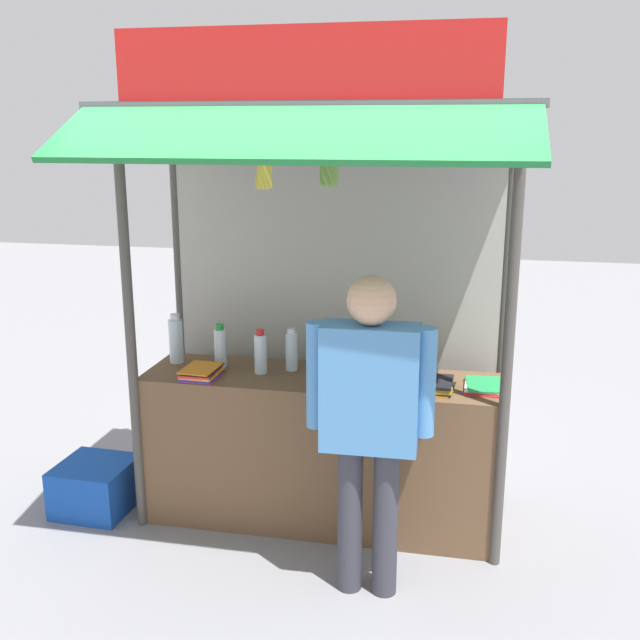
{
  "coord_description": "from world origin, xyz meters",
  "views": [
    {
      "loc": [
        0.85,
        -4.12,
        2.37
      ],
      "look_at": [
        0.0,
        0.0,
        1.28
      ],
      "focal_mm": 41.72,
      "sensor_mm": 36.0,
      "label": 1
    }
  ],
  "objects": [
    {
      "name": "vendor_person",
      "position": [
        0.39,
        -0.68,
        1.02
      ],
      "size": [
        0.64,
        0.24,
        1.69
      ],
      "rotation": [
        0.0,
        0.0,
        3.16
      ],
      "color": "#383842",
      "rests_on": "ground"
    },
    {
      "name": "magazine_stack_left",
      "position": [
        0.67,
        -0.09,
        0.96
      ],
      "size": [
        0.25,
        0.28,
        0.06
      ],
      "color": "orange",
      "rests_on": "stall_counter"
    },
    {
      "name": "water_bottle_right",
      "position": [
        -0.65,
        0.08,
        1.06
      ],
      "size": [
        0.08,
        0.08,
        0.27
      ],
      "color": "silver",
      "rests_on": "stall_counter"
    },
    {
      "name": "plastic_crate",
      "position": [
        -1.42,
        -0.18,
        0.16
      ],
      "size": [
        0.46,
        0.46,
        0.31
      ],
      "primitive_type": "cube",
      "rotation": [
        0.0,
        0.0,
        -0.04
      ],
      "color": "#194CB2",
      "rests_on": "ground"
    },
    {
      "name": "banana_bunch_inner_right",
      "position": [
        0.13,
        -0.39,
        2.16
      ],
      "size": [
        0.11,
        0.11,
        0.29
      ],
      "color": "#332D23"
    },
    {
      "name": "magazine_stack_front_left",
      "position": [
        -0.69,
        -0.14,
        0.96
      ],
      "size": [
        0.22,
        0.28,
        0.05
      ],
      "color": "purple",
      "rests_on": "stall_counter"
    },
    {
      "name": "water_bottle_mid_right",
      "position": [
        0.02,
        0.18,
        1.04
      ],
      "size": [
        0.07,
        0.07,
        0.24
      ],
      "color": "silver",
      "rests_on": "stall_counter"
    },
    {
      "name": "stall_structure",
      "position": [
        0.0,
        0.15,
        1.71
      ],
      "size": [
        2.32,
        1.5,
        2.85
      ],
      "color": "#4C4742",
      "rests_on": "ground"
    },
    {
      "name": "water_bottle_mid_left",
      "position": [
        -0.94,
        0.09,
        1.08
      ],
      "size": [
        0.09,
        0.09,
        0.32
      ],
      "color": "silver",
      "rests_on": "stall_counter"
    },
    {
      "name": "water_bottle_back_right",
      "position": [
        -0.2,
        0.09,
        1.06
      ],
      "size": [
        0.07,
        0.07,
        0.26
      ],
      "color": "silver",
      "rests_on": "stall_counter"
    },
    {
      "name": "magazine_stack_back_left",
      "position": [
        0.97,
        -0.01,
        0.95
      ],
      "size": [
        0.26,
        0.3,
        0.03
      ],
      "color": "red",
      "rests_on": "stall_counter"
    },
    {
      "name": "banana_bunch_rightmost",
      "position": [
        -0.21,
        -0.39,
        2.15
      ],
      "size": [
        0.11,
        0.11,
        0.31
      ],
      "color": "#332D23"
    },
    {
      "name": "stall_counter",
      "position": [
        0.0,
        0.0,
        0.47
      ],
      "size": [
        2.12,
        0.58,
        0.93
      ],
      "primitive_type": "cube",
      "color": "brown",
      "rests_on": "ground"
    },
    {
      "name": "water_bottle_rear_center",
      "position": [
        0.46,
        0.16,
        1.06
      ],
      "size": [
        0.07,
        0.07,
        0.27
      ],
      "color": "silver",
      "rests_on": "stall_counter"
    },
    {
      "name": "magazine_stack_far_left",
      "position": [
        0.19,
        -0.14,
        0.97
      ],
      "size": [
        0.24,
        0.25,
        0.08
      ],
      "color": "red",
      "rests_on": "stall_counter"
    },
    {
      "name": "water_bottle_front_right",
      "position": [
        -0.37,
        0.0,
        1.06
      ],
      "size": [
        0.08,
        0.08,
        0.27
      ],
      "color": "silver",
      "rests_on": "stall_counter"
    },
    {
      "name": "ground_plane",
      "position": [
        0.0,
        0.0,
        0.0
      ],
      "size": [
        20.0,
        20.0,
        0.0
      ],
      "primitive_type": "plane",
      "color": "gray"
    }
  ]
}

